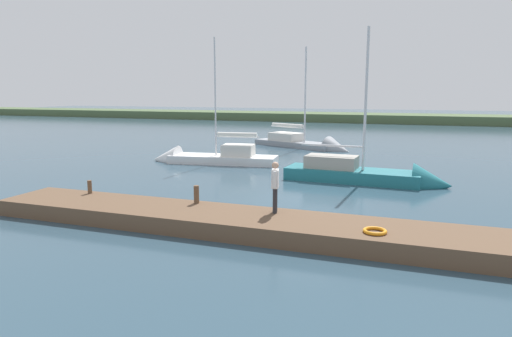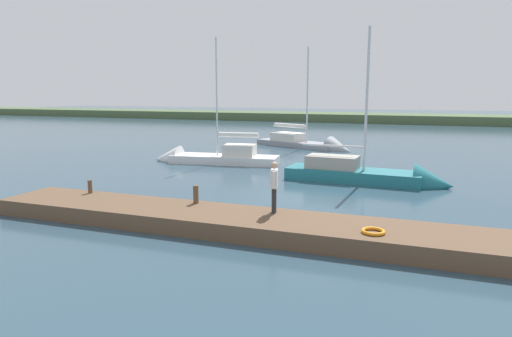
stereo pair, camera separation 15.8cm
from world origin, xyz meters
name	(u,v)px [view 1 (the left image)]	position (x,y,z in m)	size (l,w,h in m)	color
ground_plane	(305,200)	(0.00, 0.00, 0.00)	(200.00, 200.00, 0.00)	#2D4756
far_shoreline	(383,122)	(0.00, -50.59, 0.00)	(180.00, 8.00, 2.40)	#4C603D
dock_pier	(270,226)	(0.00, 4.77, 0.28)	(19.87, 2.41, 0.56)	brown
mooring_post_near	(196,194)	(2.98, 3.93, 0.87)	(0.19, 0.19, 0.63)	brown
mooring_post_far	(90,187)	(7.55, 3.93, 0.81)	(0.16, 0.16, 0.51)	brown
life_ring_buoy	(375,231)	(-3.20, 5.25, 0.61)	(0.66, 0.66, 0.10)	orange
sailboat_near_dock	(373,178)	(-2.37, -4.55, 0.24)	(8.03, 2.44, 8.30)	#1E6B75
sailboat_far_right	(308,146)	(3.70, -17.02, 0.15)	(8.87, 5.63, 8.93)	gray
sailboat_far_left	(206,159)	(8.15, -7.46, 0.21)	(8.20, 2.81, 8.49)	white
person_on_dock	(275,184)	(0.03, 4.16, 1.51)	(0.32, 0.62, 1.66)	#28282D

